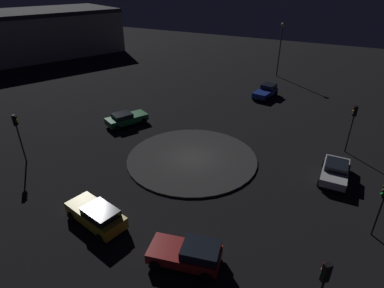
{
  "coord_description": "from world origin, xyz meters",
  "views": [
    {
      "loc": [
        -20.96,
        -10.77,
        14.16
      ],
      "look_at": [
        0.0,
        0.0,
        1.47
      ],
      "focal_mm": 29.88,
      "sensor_mm": 36.0,
      "label": 1
    }
  ],
  "objects_px": {
    "traffic_light_southwest": "(321,287)",
    "traffic_light_northwest": "(18,129)",
    "car_yellow": "(97,215)",
    "car_green": "(126,118)",
    "car_white": "(335,171)",
    "car_red": "(189,253)",
    "traffic_light_southeast": "(353,120)",
    "car_blue": "(266,91)",
    "streetlamp_east": "(281,42)",
    "store_building": "(11,36)",
    "traffic_light_south": "(383,200)"
  },
  "relations": [
    {
      "from": "traffic_light_southwest",
      "to": "traffic_light_northwest",
      "type": "bearing_deg",
      "value": 33.69
    },
    {
      "from": "car_yellow",
      "to": "car_green",
      "type": "bearing_deg",
      "value": -46.78
    },
    {
      "from": "traffic_light_southwest",
      "to": "car_green",
      "type": "bearing_deg",
      "value": 9.74
    },
    {
      "from": "car_white",
      "to": "car_red",
      "type": "xyz_separation_m",
      "value": [
        -12.46,
        6.21,
        0.05
      ]
    },
    {
      "from": "car_yellow",
      "to": "traffic_light_southwest",
      "type": "distance_m",
      "value": 13.39
    },
    {
      "from": "car_green",
      "to": "traffic_light_southeast",
      "type": "bearing_deg",
      "value": -52.0
    },
    {
      "from": "car_blue",
      "to": "traffic_light_northwest",
      "type": "bearing_deg",
      "value": -19.62
    },
    {
      "from": "car_yellow",
      "to": "traffic_light_southwest",
      "type": "xyz_separation_m",
      "value": [
        -1.19,
        -13.12,
        2.39
      ]
    },
    {
      "from": "car_blue",
      "to": "car_green",
      "type": "xyz_separation_m",
      "value": [
        -15.11,
        10.66,
        -0.04
      ]
    },
    {
      "from": "car_blue",
      "to": "streetlamp_east",
      "type": "relative_size",
      "value": 0.55
    },
    {
      "from": "car_green",
      "to": "streetlamp_east",
      "type": "distance_m",
      "value": 27.2
    },
    {
      "from": "car_white",
      "to": "car_green",
      "type": "height_order",
      "value": "car_green"
    },
    {
      "from": "store_building",
      "to": "car_white",
      "type": "bearing_deg",
      "value": 98.33
    },
    {
      "from": "streetlamp_east",
      "to": "traffic_light_northwest",
      "type": "bearing_deg",
      "value": 160.2
    },
    {
      "from": "traffic_light_south",
      "to": "store_building",
      "type": "height_order",
      "value": "store_building"
    },
    {
      "from": "car_yellow",
      "to": "store_building",
      "type": "height_order",
      "value": "store_building"
    },
    {
      "from": "traffic_light_southeast",
      "to": "traffic_light_northwest",
      "type": "xyz_separation_m",
      "value": [
        -14.15,
        23.92,
        -0.07
      ]
    },
    {
      "from": "traffic_light_southwest",
      "to": "streetlamp_east",
      "type": "distance_m",
      "value": 40.9
    },
    {
      "from": "traffic_light_south",
      "to": "car_green",
      "type": "bearing_deg",
      "value": -2.59
    },
    {
      "from": "car_blue",
      "to": "traffic_light_southeast",
      "type": "height_order",
      "value": "traffic_light_southeast"
    },
    {
      "from": "car_green",
      "to": "traffic_light_northwest",
      "type": "xyz_separation_m",
      "value": [
        -9.86,
        2.99,
        2.32
      ]
    },
    {
      "from": "car_green",
      "to": "car_blue",
      "type": "bearing_deg",
      "value": -8.8
    },
    {
      "from": "traffic_light_southeast",
      "to": "store_building",
      "type": "xyz_separation_m",
      "value": [
        10.38,
        57.79,
        0.93
      ]
    },
    {
      "from": "traffic_light_southeast",
      "to": "streetlamp_east",
      "type": "height_order",
      "value": "streetlamp_east"
    },
    {
      "from": "car_red",
      "to": "car_blue",
      "type": "distance_m",
      "value": 28.46
    },
    {
      "from": "car_yellow",
      "to": "car_red",
      "type": "xyz_separation_m",
      "value": [
        -0.11,
        -6.59,
        -0.02
      ]
    },
    {
      "from": "traffic_light_south",
      "to": "traffic_light_southwest",
      "type": "relative_size",
      "value": 0.83
    },
    {
      "from": "traffic_light_northwest",
      "to": "streetlamp_east",
      "type": "height_order",
      "value": "streetlamp_east"
    },
    {
      "from": "store_building",
      "to": "car_blue",
      "type": "bearing_deg",
      "value": 113.81
    },
    {
      "from": "car_green",
      "to": "traffic_light_southeast",
      "type": "relative_size",
      "value": 1.05
    },
    {
      "from": "car_white",
      "to": "car_green",
      "type": "relative_size",
      "value": 0.91
    },
    {
      "from": "car_yellow",
      "to": "traffic_light_southwest",
      "type": "relative_size",
      "value": 1.02
    },
    {
      "from": "car_yellow",
      "to": "car_blue",
      "type": "xyz_separation_m",
      "value": [
        28.12,
        -2.95,
        -0.02
      ]
    },
    {
      "from": "car_white",
      "to": "traffic_light_southeast",
      "type": "height_order",
      "value": "traffic_light_southeast"
    },
    {
      "from": "car_yellow",
      "to": "traffic_light_northwest",
      "type": "distance_m",
      "value": 11.39
    },
    {
      "from": "car_white",
      "to": "store_building",
      "type": "xyz_separation_m",
      "value": [
        15.33,
        57.38,
        3.33
      ]
    },
    {
      "from": "car_blue",
      "to": "store_building",
      "type": "xyz_separation_m",
      "value": [
        -0.44,
        47.53,
        3.27
      ]
    },
    {
      "from": "car_white",
      "to": "store_building",
      "type": "height_order",
      "value": "store_building"
    },
    {
      "from": "car_red",
      "to": "traffic_light_southwest",
      "type": "bearing_deg",
      "value": 158.4
    },
    {
      "from": "car_blue",
      "to": "streetlamp_east",
      "type": "xyz_separation_m",
      "value": [
        9.97,
        1.07,
        4.31
      ]
    },
    {
      "from": "traffic_light_northwest",
      "to": "store_building",
      "type": "relative_size",
      "value": 0.11
    },
    {
      "from": "traffic_light_northwest",
      "to": "streetlamp_east",
      "type": "relative_size",
      "value": 0.55
    },
    {
      "from": "streetlamp_east",
      "to": "traffic_light_southeast",
      "type": "bearing_deg",
      "value": -151.39
    },
    {
      "from": "car_yellow",
      "to": "car_green",
      "type": "distance_m",
      "value": 15.12
    },
    {
      "from": "car_green",
      "to": "traffic_light_south",
      "type": "relative_size",
      "value": 1.23
    },
    {
      "from": "traffic_light_northwest",
      "to": "store_building",
      "type": "bearing_deg",
      "value": 115.42
    },
    {
      "from": "traffic_light_south",
      "to": "traffic_light_southwest",
      "type": "height_order",
      "value": "traffic_light_southwest"
    },
    {
      "from": "car_yellow",
      "to": "traffic_light_southwest",
      "type": "height_order",
      "value": "traffic_light_southwest"
    },
    {
      "from": "car_yellow",
      "to": "car_red",
      "type": "distance_m",
      "value": 6.59
    },
    {
      "from": "store_building",
      "to": "streetlamp_east",
      "type": "bearing_deg",
      "value": 125.92
    }
  ]
}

